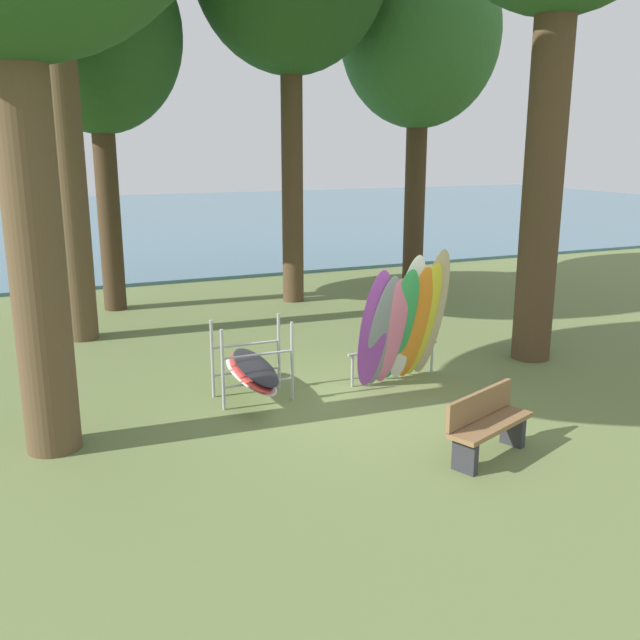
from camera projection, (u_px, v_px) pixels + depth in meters
name	position (u px, v px, depth m)	size (l,w,h in m)	color
ground_plane	(357.00, 403.00, 10.84)	(80.00, 80.00, 0.00)	olive
lake_water	(112.00, 220.00, 36.35)	(80.00, 36.00, 0.10)	#477084
tree_far_left_back	(96.00, 37.00, 15.53)	(3.78, 3.78, 8.43)	#42301E
tree_deep_back	(420.00, 36.00, 18.83)	(4.30, 4.30, 9.23)	#42301E
leaning_board_pile	(404.00, 325.00, 11.43)	(1.75, 0.89, 2.27)	purple
board_storage_rack	(252.00, 370.00, 10.93)	(1.15, 2.13, 1.25)	#9EA0A5
park_bench	(487.00, 423.00, 8.88)	(1.45, 0.90, 0.85)	#2D2D33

